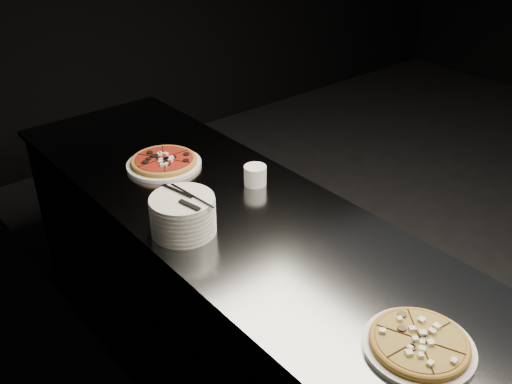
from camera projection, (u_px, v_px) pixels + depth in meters
floor at (493, 219)px, 3.75m from camera, size 5.00×5.00×0.00m
wall_left at (132, 113)px, 1.67m from camera, size 0.02×5.00×2.80m
counter at (237, 304)px, 2.34m from camera, size 0.74×2.44×0.92m
pizza_mushroom at (419, 344)px, 1.50m from camera, size 0.30×0.30×0.03m
pizza_tomato at (164, 162)px, 2.40m from camera, size 0.31×0.31×0.04m
plate_stack at (183, 215)px, 1.95m from camera, size 0.22×0.22×0.13m
cutlery at (187, 198)px, 1.91m from camera, size 0.08×0.24×0.01m
ramekin at (255, 175)px, 2.26m from camera, size 0.09×0.09×0.08m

